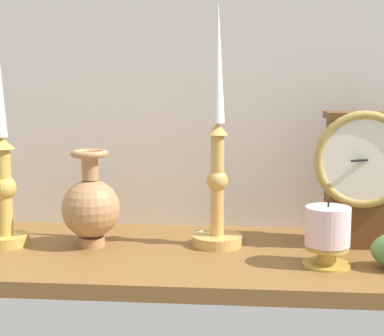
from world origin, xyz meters
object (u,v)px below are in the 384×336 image
(mantel_clock, at_px, (359,175))
(candlestick_tall_center, at_px, (217,166))
(brass_vase_bulbous, at_px, (91,206))
(candlestick_tall_left, at_px, (3,179))
(pillar_candle_front, at_px, (327,234))

(mantel_clock, bearing_deg, candlestick_tall_center, -174.76)
(mantel_clock, distance_m, candlestick_tall_center, 0.24)
(brass_vase_bulbous, bearing_deg, candlestick_tall_left, -177.58)
(mantel_clock, relative_size, pillar_candle_front, 2.25)
(candlestick_tall_center, bearing_deg, candlestick_tall_left, -175.33)
(candlestick_tall_left, distance_m, candlestick_tall_center, 0.37)
(mantel_clock, bearing_deg, pillar_candle_front, -118.92)
(mantel_clock, distance_m, candlestick_tall_left, 0.61)
(candlestick_tall_center, height_order, brass_vase_bulbous, candlestick_tall_center)
(mantel_clock, relative_size, candlestick_tall_left, 0.64)
(candlestick_tall_left, height_order, candlestick_tall_center, candlestick_tall_center)
(candlestick_tall_center, xyz_separation_m, pillar_candle_front, (0.17, -0.10, -0.09))
(candlestick_tall_left, height_order, pillar_candle_front, candlestick_tall_left)
(candlestick_tall_center, bearing_deg, pillar_candle_front, -29.89)
(candlestick_tall_left, height_order, brass_vase_bulbous, candlestick_tall_left)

